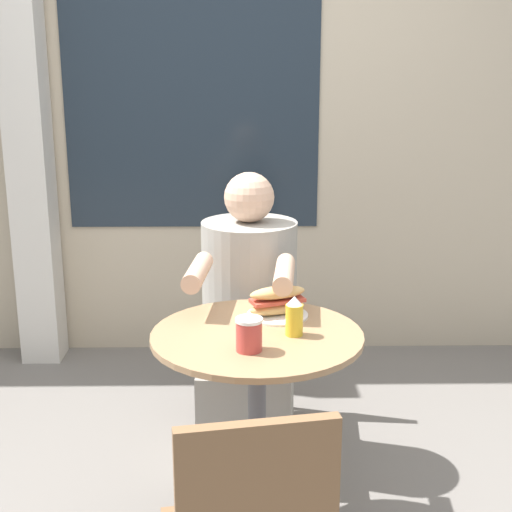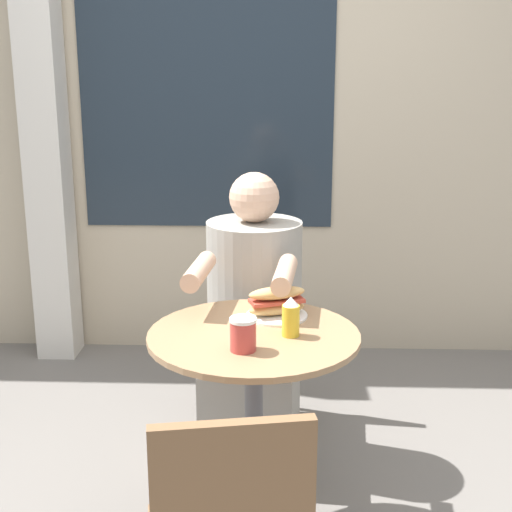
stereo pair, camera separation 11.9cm
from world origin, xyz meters
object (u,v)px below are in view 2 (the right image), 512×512
Objects in this scene: diner_chair at (259,308)px; cafe_table at (254,391)px; seated_diner at (253,341)px; drink_cup at (243,334)px; sandwich_on_plate at (277,304)px; condiment_bottle at (291,317)px.

cafe_table is at bearing 96.08° from diner_chair.
drink_cup is at bearing 95.14° from seated_diner.
diner_chair is at bearing 96.55° from sandwich_on_plate.
sandwich_on_plate is at bearing 101.85° from diner_chair.
sandwich_on_plate is at bearing 71.92° from drink_cup.
cafe_table is 0.54m from seated_diner.
seated_diner reaches higher than condiment_bottle.
condiment_bottle is at bearing -75.56° from sandwich_on_plate.
cafe_table is at bearing 79.68° from drink_cup.
sandwich_on_plate is at bearing 104.44° from condiment_bottle.
diner_chair is 4.14× the size of sandwich_on_plate.
diner_chair is at bearing 89.23° from drink_cup.
sandwich_on_plate is (0.07, 0.16, 0.25)m from cafe_table.
condiment_bottle is (0.14, 0.13, 0.01)m from drink_cup.
condiment_bottle is (0.12, -0.02, 0.27)m from cafe_table.
cafe_table is at bearing -114.62° from sandwich_on_plate.
drink_cup is 0.19m from condiment_bottle.
sandwich_on_plate is at bearing 109.40° from seated_diner.
seated_diner is 0.65m from condiment_bottle.
diner_chair is 0.96m from condiment_bottle.
seated_diner is at bearing 89.84° from drink_cup.
drink_cup is at bearing -100.32° from cafe_table.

